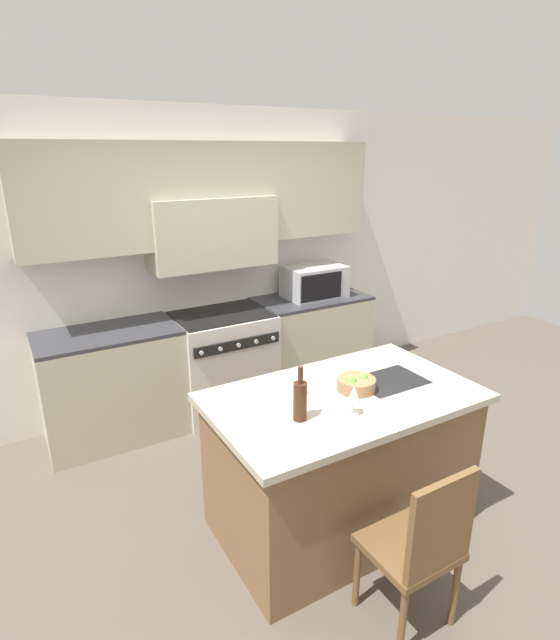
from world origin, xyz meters
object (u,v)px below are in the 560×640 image
(wine_glass_far, at_px, (298,378))
(fruit_bowl, at_px, (356,384))
(range_stove, at_px, (223,362))
(wine_glass_near, at_px, (354,395))
(wine_bottle, at_px, (300,400))
(microwave, at_px, (315,282))
(island_chair, at_px, (422,544))

(wine_glass_far, distance_m, fruit_bowl, 0.37)
(range_stove, relative_size, wine_glass_near, 5.46)
(wine_glass_near, bearing_deg, fruit_bowl, 48.52)
(wine_glass_far, bearing_deg, wine_bottle, -119.93)
(range_stove, bearing_deg, wine_bottle, -101.01)
(microwave, distance_m, wine_bottle, 2.38)
(wine_bottle, bearing_deg, island_chair, -69.06)
(island_chair, relative_size, fruit_bowl, 4.09)
(island_chair, bearing_deg, wine_glass_far, 97.73)
(wine_bottle, distance_m, wine_glass_near, 0.30)
(microwave, distance_m, wine_glass_far, 2.10)
(island_chair, distance_m, fruit_bowl, 0.96)
(microwave, bearing_deg, island_chair, -113.17)
(island_chair, height_order, fruit_bowl, fruit_bowl)
(wine_glass_far, bearing_deg, fruit_bowl, -18.73)
(wine_glass_far, bearing_deg, island_chair, -82.27)
(wine_glass_near, bearing_deg, island_chair, -92.10)
(wine_glass_near, distance_m, fruit_bowl, 0.31)
(range_stove, bearing_deg, wine_glass_near, -92.38)
(range_stove, xyz_separation_m, island_chair, (-0.11, -2.60, 0.06))
(island_chair, xyz_separation_m, fruit_bowl, (0.22, 0.82, 0.45))
(island_chair, height_order, wine_glass_near, wine_glass_near)
(wine_glass_near, relative_size, fruit_bowl, 0.74)
(wine_bottle, bearing_deg, wine_glass_far, 60.07)
(island_chair, bearing_deg, range_stove, 87.69)
(range_stove, xyz_separation_m, wine_glass_far, (-0.23, -1.67, 0.58))
(island_chair, xyz_separation_m, wine_glass_far, (-0.13, 0.94, 0.53))
(wine_glass_far, height_order, fruit_bowl, wine_glass_far)
(wine_glass_far, relative_size, fruit_bowl, 0.74)
(microwave, bearing_deg, wine_glass_near, -118.51)
(range_stove, distance_m, wine_glass_near, 2.09)
(microwave, xyz_separation_m, wine_glass_near, (-1.10, -2.03, -0.04))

